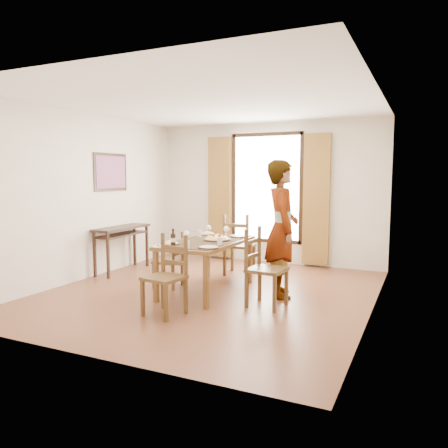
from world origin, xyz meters
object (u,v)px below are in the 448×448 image
at_px(console_table, 122,233).
at_px(dining_table, 207,245).
at_px(man, 282,229).
at_px(pasta_platter, 217,237).

distance_m(console_table, dining_table, 2.06).
bearing_deg(man, console_table, 58.74).
relative_size(console_table, pasta_platter, 3.00).
bearing_deg(dining_table, console_table, 163.73).
bearing_deg(console_table, dining_table, -16.27).
xyz_separation_m(console_table, man, (3.03, -0.33, 0.27)).
bearing_deg(console_table, pasta_platter, -12.99).
relative_size(console_table, man, 0.63).
xyz_separation_m(dining_table, pasta_platter, (0.13, 0.09, 0.12)).
height_order(dining_table, man, man).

